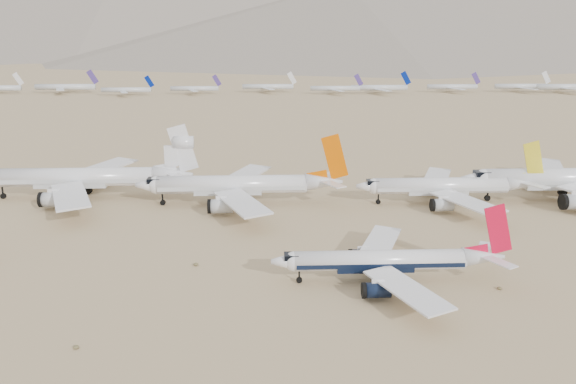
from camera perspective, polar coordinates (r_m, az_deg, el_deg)
The scene contains 9 objects.
ground at distance 98.96m, azimuth 7.70°, elevation -10.44°, with size 7000.00×7000.00×0.00m, color #988058.
main_airliner at distance 103.57m, azimuth 10.29°, elevation -6.89°, with size 41.31×40.35×14.58m.
row2_navy_widebody at distance 169.32m, azimuth 27.11°, elevation 1.20°, with size 59.35×58.04×21.12m.
row2_gold_tail at distance 153.91m, azimuth 16.01°, elevation 0.57°, with size 47.20×46.17×16.81m.
row2_orange_tail at distance 147.46m, azimuth -4.80°, elevation 0.71°, with size 52.44×51.30×18.71m.
row2_white_trijet at distance 162.17m, azimuth -19.66°, elevation 1.45°, with size 57.32×56.02×20.31m.
distant_storage_row at distance 436.67m, azimuth 9.16°, elevation 10.48°, with size 673.52×59.68×15.33m.
foothills at distance 1305.93m, azimuth 23.14°, elevation 15.63°, with size 4637.50×1395.00×155.00m.
desert_scrub at distance 78.52m, azimuth -5.20°, elevation -17.68°, with size 233.60×121.67×0.63m.
Camera 1 is at (-16.63, -87.31, 43.51)m, focal length 35.00 mm.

